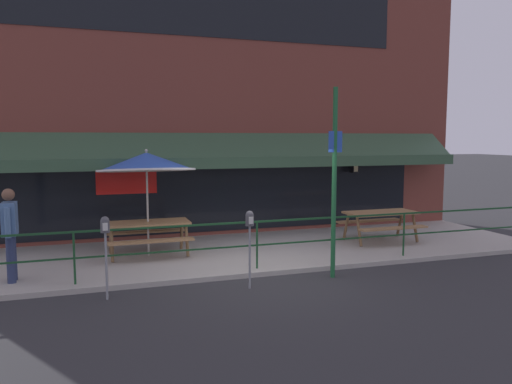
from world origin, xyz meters
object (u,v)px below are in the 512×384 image
object	(u,v)px
pedestrian_walking	(10,230)
parking_meter_near	(105,233)
picnic_table_centre	(381,218)
street_sign_pole	(334,181)
picnic_table_left	(148,229)
patio_umbrella_left	(147,162)
parking_meter_far	(250,226)

from	to	relation	value
pedestrian_walking	parking_meter_near	world-z (taller)	pedestrian_walking
picnic_table_centre	street_sign_pole	size ratio (longest dim) A/B	0.49
picnic_table_centre	street_sign_pole	distance (m)	3.56
picnic_table_left	picnic_table_centre	world-z (taller)	same
patio_umbrella_left	parking_meter_far	distance (m)	3.31
picnic_table_left	patio_umbrella_left	world-z (taller)	patio_umbrella_left
patio_umbrella_left	pedestrian_walking	bearing A→B (deg)	-153.57
patio_umbrella_left	picnic_table_centre	bearing A→B (deg)	-3.47
picnic_table_left	patio_umbrella_left	size ratio (longest dim) A/B	0.75
picnic_table_centre	parking_meter_near	bearing A→B (deg)	-161.41
picnic_table_left	pedestrian_walking	bearing A→B (deg)	-154.33
picnic_table_centre	street_sign_pole	bearing A→B (deg)	-138.04
patio_umbrella_left	street_sign_pole	xyz separation A→B (m)	(3.25, -2.59, -0.29)
parking_meter_near	parking_meter_far	world-z (taller)	same
pedestrian_walking	patio_umbrella_left	bearing A→B (deg)	26.43
pedestrian_walking	parking_meter_near	distance (m)	2.09
picnic_table_left	parking_meter_near	world-z (taller)	parking_meter_near
picnic_table_left	pedestrian_walking	world-z (taller)	pedestrian_walking
pedestrian_walking	parking_meter_near	xyz separation A→B (m)	(1.61, -1.32, 0.09)
patio_umbrella_left	picnic_table_left	bearing A→B (deg)	-90.00
pedestrian_walking	parking_meter_far	bearing A→B (deg)	-19.87
picnic_table_centre	pedestrian_walking	size ratio (longest dim) A/B	1.05
picnic_table_left	street_sign_pole	world-z (taller)	street_sign_pole
picnic_table_centre	patio_umbrella_left	bearing A→B (deg)	176.53
parking_meter_near	street_sign_pole	distance (m)	4.30
street_sign_pole	patio_umbrella_left	bearing A→B (deg)	141.44
patio_umbrella_left	pedestrian_walking	world-z (taller)	patio_umbrella_left
picnic_table_left	picnic_table_centre	bearing A→B (deg)	-3.05
parking_meter_far	street_sign_pole	bearing A→B (deg)	5.70
pedestrian_walking	street_sign_pole	bearing A→B (deg)	-12.54
street_sign_pole	parking_meter_far	bearing A→B (deg)	-174.30
picnic_table_centre	parking_meter_near	size ratio (longest dim) A/B	1.27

